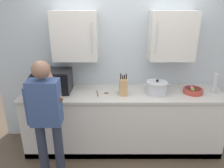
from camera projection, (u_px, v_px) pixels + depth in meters
name	position (u px, v px, depth m)	size (l,w,h in m)	color
back_wall_tiled	(122.00, 59.00, 3.27)	(3.96, 0.44, 2.50)	#B2BCC1
counter_unit	(122.00, 120.00, 3.27)	(2.93, 0.68, 0.94)	beige
microwave_oven	(50.00, 81.00, 3.08)	(0.51, 0.72, 0.32)	black
fruit_bowl	(192.00, 90.00, 3.08)	(0.27, 0.27, 0.10)	#AD3D33
stock_pot	(156.00, 88.00, 3.04)	(0.40, 0.30, 0.21)	#B7BABF
knife_block	(122.00, 86.00, 3.00)	(0.11, 0.15, 0.32)	tan
wooden_spoon	(101.00, 93.00, 3.06)	(0.19, 0.20, 0.02)	brown
thermos_flask	(213.00, 83.00, 3.05)	(0.08, 0.08, 0.29)	#B7BABF
person_figure	(45.00, 115.00, 2.43)	(0.44, 0.56, 1.60)	#282D3D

